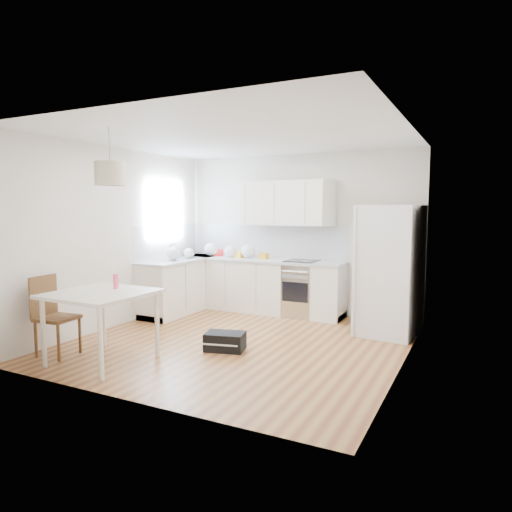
{
  "coord_description": "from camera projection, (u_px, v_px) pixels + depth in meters",
  "views": [
    {
      "loc": [
        2.87,
        -5.23,
        1.79
      ],
      "look_at": [
        0.05,
        0.4,
        1.13
      ],
      "focal_mm": 32.0,
      "sensor_mm": 36.0,
      "label": 1
    }
  ],
  "objects": [
    {
      "name": "floor",
      "position": [
        239.0,
        342.0,
        6.11
      ],
      "size": [
        4.2,
        4.2,
        0.0
      ],
      "primitive_type": "plane",
      "color": "brown",
      "rests_on": "ground"
    },
    {
      "name": "ceiling",
      "position": [
        238.0,
        137.0,
        5.83
      ],
      "size": [
        4.2,
        4.2,
        0.0
      ],
      "primitive_type": "plane",
      "rotation": [
        3.14,
        0.0,
        0.0
      ],
      "color": "white",
      "rests_on": "wall_back"
    },
    {
      "name": "wall_back",
      "position": [
        298.0,
        234.0,
        7.84
      ],
      "size": [
        4.2,
        0.0,
        4.2
      ],
      "primitive_type": "plane",
      "rotation": [
        1.57,
        0.0,
        0.0
      ],
      "color": "silver",
      "rests_on": "floor"
    },
    {
      "name": "wall_left",
      "position": [
        117.0,
        237.0,
        6.91
      ],
      "size": [
        0.0,
        4.2,
        4.2
      ],
      "primitive_type": "plane",
      "rotation": [
        1.57,
        0.0,
        1.57
      ],
      "color": "silver",
      "rests_on": "floor"
    },
    {
      "name": "wall_right",
      "position": [
        405.0,
        248.0,
        5.04
      ],
      "size": [
        0.0,
        4.2,
        4.2
      ],
      "primitive_type": "plane",
      "rotation": [
        1.57,
        0.0,
        -1.57
      ],
      "color": "silver",
      "rests_on": "floor"
    },
    {
      "name": "window_glassblock",
      "position": [
        165.0,
        211.0,
        7.88
      ],
      "size": [
        0.02,
        1.0,
        1.0
      ],
      "primitive_type": "cube",
      "color": "#BFE0F9",
      "rests_on": "wall_left"
    },
    {
      "name": "cabinets_back",
      "position": [
        259.0,
        286.0,
        7.94
      ],
      "size": [
        3.0,
        0.6,
        0.88
      ],
      "primitive_type": "cube",
      "color": "white",
      "rests_on": "floor"
    },
    {
      "name": "cabinets_left",
      "position": [
        182.0,
        286.0,
        7.94
      ],
      "size": [
        0.6,
        1.8,
        0.88
      ],
      "primitive_type": "cube",
      "color": "white",
      "rests_on": "floor"
    },
    {
      "name": "counter_back",
      "position": [
        259.0,
        260.0,
        7.89
      ],
      "size": [
        3.02,
        0.64,
        0.04
      ],
      "primitive_type": "cube",
      "color": "silver",
      "rests_on": "cabinets_back"
    },
    {
      "name": "counter_left",
      "position": [
        181.0,
        260.0,
        7.89
      ],
      "size": [
        0.64,
        1.82,
        0.04
      ],
      "primitive_type": "cube",
      "color": "silver",
      "rests_on": "cabinets_left"
    },
    {
      "name": "backsplash_back",
      "position": [
        266.0,
        241.0,
        8.12
      ],
      "size": [
        3.0,
        0.01,
        0.58
      ],
      "primitive_type": "cube",
      "color": "silver",
      "rests_on": "wall_back"
    },
    {
      "name": "backsplash_left",
      "position": [
        167.0,
        241.0,
        7.99
      ],
      "size": [
        0.01,
        1.8,
        0.58
      ],
      "primitive_type": "cube",
      "color": "silver",
      "rests_on": "wall_left"
    },
    {
      "name": "upper_cabinets",
      "position": [
        286.0,
        203.0,
        7.71
      ],
      "size": [
        1.7,
        0.32,
        0.75
      ],
      "primitive_type": "cube",
      "color": "white",
      "rests_on": "wall_back"
    },
    {
      "name": "range_oven",
      "position": [
        302.0,
        290.0,
        7.58
      ],
      "size": [
        0.5,
        0.61,
        0.88
      ],
      "primitive_type": null,
      "color": "silver",
      "rests_on": "floor"
    },
    {
      "name": "sink",
      "position": [
        179.0,
        259.0,
        7.84
      ],
      "size": [
        0.5,
        0.8,
        0.16
      ],
      "primitive_type": null,
      "color": "silver",
      "rests_on": "counter_left"
    },
    {
      "name": "refrigerator",
      "position": [
        391.0,
        270.0,
        6.45
      ],
      "size": [
        0.96,
        1.0,
        1.83
      ],
      "primitive_type": null,
      "rotation": [
        0.0,
        0.0,
        -0.1
      ],
      "color": "white",
      "rests_on": "floor"
    },
    {
      "name": "dining_table",
      "position": [
        101.0,
        300.0,
        5.26
      ],
      "size": [
        1.07,
        1.07,
        0.83
      ],
      "rotation": [
        0.0,
        0.0,
        -0.02
      ],
      "color": "beige",
      "rests_on": "floor"
    },
    {
      "name": "dining_chair",
      "position": [
        57.0,
        316.0,
        5.52
      ],
      "size": [
        0.45,
        0.45,
        0.97
      ],
      "primitive_type": null,
      "rotation": [
        0.0,
        0.0,
        0.09
      ],
      "color": "#4B3116",
      "rests_on": "floor"
    },
    {
      "name": "drink_bottle",
      "position": [
        116.0,
        280.0,
        5.46
      ],
      "size": [
        0.08,
        0.08,
        0.21
      ],
      "primitive_type": "cylinder",
      "rotation": [
        0.0,
        0.0,
        0.29
      ],
      "color": "#EB4162",
      "rests_on": "dining_table"
    },
    {
      "name": "gym_bag",
      "position": [
        225.0,
        341.0,
        5.76
      ],
      "size": [
        0.55,
        0.43,
        0.22
      ],
      "primitive_type": "cube",
      "rotation": [
        0.0,
        0.0,
        0.25
      ],
      "color": "black",
      "rests_on": "floor"
    },
    {
      "name": "pendant_lamp",
      "position": [
        110.0,
        174.0,
        5.16
      ],
      "size": [
        0.38,
        0.38,
        0.27
      ],
      "primitive_type": "cylinder",
      "rotation": [
        0.0,
        0.0,
        -0.1
      ],
      "color": "#B9AE8E",
      "rests_on": "ceiling"
    },
    {
      "name": "grocery_bag_a",
      "position": [
        211.0,
        249.0,
        8.31
      ],
      "size": [
        0.27,
        0.23,
        0.24
      ],
      "primitive_type": "ellipsoid",
      "color": "silver",
      "rests_on": "counter_back"
    },
    {
      "name": "grocery_bag_b",
      "position": [
        231.0,
        251.0,
        8.09
      ],
      "size": [
        0.25,
        0.21,
        0.22
      ],
      "primitive_type": "ellipsoid",
      "color": "silver",
      "rests_on": "counter_back"
    },
    {
      "name": "grocery_bag_c",
      "position": [
        248.0,
        251.0,
        7.98
      ],
      "size": [
        0.27,
        0.23,
        0.24
      ],
      "primitive_type": "ellipsoid",
      "color": "silver",
      "rests_on": "counter_back"
    },
    {
      "name": "grocery_bag_d",
      "position": [
        189.0,
        253.0,
        7.99
      ],
      "size": [
        0.19,
        0.16,
        0.17
      ],
      "primitive_type": "ellipsoid",
      "color": "silver",
      "rests_on": "counter_back"
    },
    {
      "name": "grocery_bag_e",
      "position": [
        173.0,
        254.0,
        7.7
      ],
      "size": [
        0.24,
        0.2,
        0.21
      ],
      "primitive_type": "ellipsoid",
      "color": "silver",
      "rests_on": "counter_left"
    },
    {
      "name": "snack_orange",
      "position": [
        264.0,
        256.0,
        7.82
      ],
      "size": [
        0.15,
        0.1,
        0.1
      ],
      "primitive_type": "cube",
      "rotation": [
        0.0,
        0.0,
        -0.06
      ],
      "color": "orange",
      "rests_on": "counter_back"
    },
    {
      "name": "snack_yellow",
      "position": [
        239.0,
        254.0,
        8.05
      ],
      "size": [
        0.19,
        0.14,
        0.12
      ],
      "primitive_type": "cube",
      "rotation": [
        0.0,
        0.0,
        -0.24
      ],
      "color": "gold",
      "rests_on": "counter_back"
    },
    {
      "name": "snack_red",
      "position": [
        218.0,
        253.0,
        8.33
      ],
      "size": [
        0.21,
        0.19,
        0.12
      ],
      "primitive_type": "cube",
      "rotation": [
        0.0,
        0.0,
        0.64
      ],
      "color": "red",
      "rests_on": "counter_back"
    }
  ]
}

